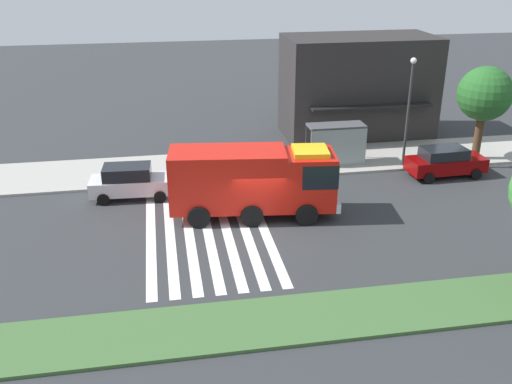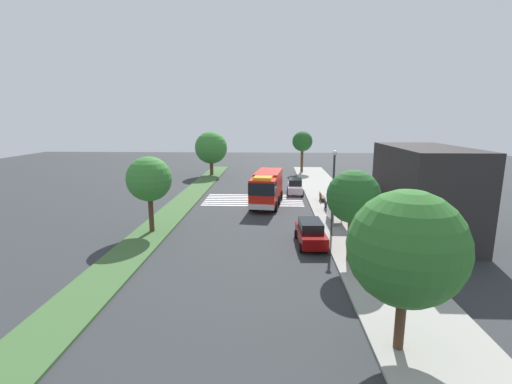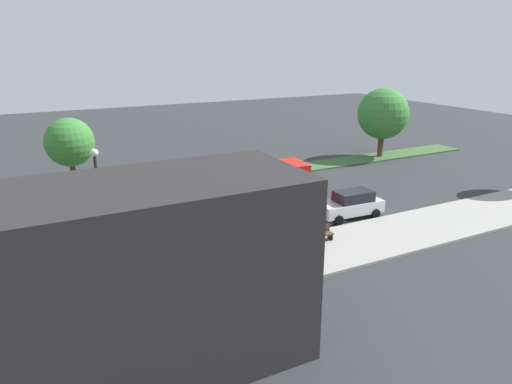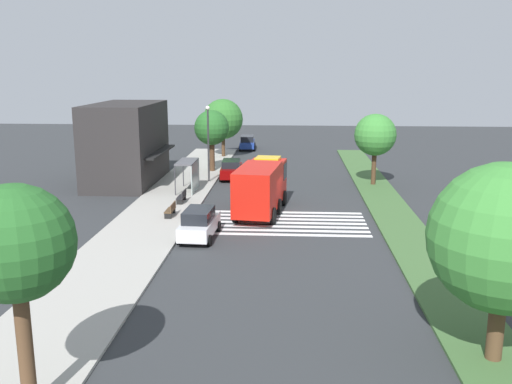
{
  "view_description": "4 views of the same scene",
  "coord_description": "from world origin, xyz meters",
  "px_view_note": "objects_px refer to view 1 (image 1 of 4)",
  "views": [
    {
      "loc": [
        -4.53,
        -24.56,
        12.67
      ],
      "look_at": [
        -0.06,
        0.92,
        1.53
      ],
      "focal_mm": 40.35,
      "sensor_mm": 36.0,
      "label": 1
    },
    {
      "loc": [
        37.5,
        2.01,
        9.1
      ],
      "look_at": [
        1.32,
        0.45,
        1.72
      ],
      "focal_mm": 25.56,
      "sensor_mm": 36.0,
      "label": 2
    },
    {
      "loc": [
        13.35,
        28.49,
        11.28
      ],
      "look_at": [
        -1.44,
        0.27,
        1.18
      ],
      "focal_mm": 33.11,
      "sensor_mm": 36.0,
      "label": 3
    },
    {
      "loc": [
        -38.28,
        -0.48,
        10.05
      ],
      "look_at": [
        1.01,
        1.96,
        1.25
      ],
      "focal_mm": 39.54,
      "sensor_mm": 36.0,
      "label": 4
    }
  ],
  "objects_px": {
    "parked_car_west": "(131,181)",
    "bus_stop_shelter": "(337,137)",
    "sidewalk_tree_west": "(485,95)",
    "street_lamp": "(409,104)",
    "bench_near_shelter": "(273,161)",
    "parked_car_mid": "(445,162)",
    "fire_truck": "(257,179)",
    "bench_west_of_shelter": "(208,165)"
  },
  "relations": [
    {
      "from": "fire_truck",
      "to": "bus_stop_shelter",
      "type": "xyz_separation_m",
      "value": [
        6.03,
        6.04,
        -0.1
      ]
    },
    {
      "from": "fire_truck",
      "to": "bench_west_of_shelter",
      "type": "bearing_deg",
      "value": 114.7
    },
    {
      "from": "parked_car_west",
      "to": "street_lamp",
      "type": "relative_size",
      "value": 0.69
    },
    {
      "from": "bus_stop_shelter",
      "to": "sidewalk_tree_west",
      "type": "height_order",
      "value": "sidewalk_tree_west"
    },
    {
      "from": "bench_near_shelter",
      "to": "parked_car_mid",
      "type": "bearing_deg",
      "value": -15.08
    },
    {
      "from": "parked_car_mid",
      "to": "bench_near_shelter",
      "type": "bearing_deg",
      "value": 162.4
    },
    {
      "from": "bus_stop_shelter",
      "to": "sidewalk_tree_west",
      "type": "xyz_separation_m",
      "value": [
        9.09,
        -0.45,
        2.38
      ]
    },
    {
      "from": "street_lamp",
      "to": "sidewalk_tree_west",
      "type": "distance_m",
      "value": 5.09
    },
    {
      "from": "parked_car_west",
      "to": "bus_stop_shelter",
      "type": "distance_m",
      "value": 12.69
    },
    {
      "from": "bus_stop_shelter",
      "to": "sidewalk_tree_west",
      "type": "bearing_deg",
      "value": -2.84
    },
    {
      "from": "parked_car_west",
      "to": "bus_stop_shelter",
      "type": "bearing_deg",
      "value": 15.08
    },
    {
      "from": "bus_stop_shelter",
      "to": "parked_car_mid",
      "type": "bearing_deg",
      "value": -24.37
    },
    {
      "from": "bench_near_shelter",
      "to": "street_lamp",
      "type": "xyz_separation_m",
      "value": [
        8.02,
        -0.85,
        3.41
      ]
    },
    {
      "from": "parked_car_mid",
      "to": "bench_west_of_shelter",
      "type": "bearing_deg",
      "value": 166.61
    },
    {
      "from": "parked_car_mid",
      "to": "fire_truck",
      "type": "bearing_deg",
      "value": -166.6
    },
    {
      "from": "fire_truck",
      "to": "bench_west_of_shelter",
      "type": "distance_m",
      "value": 6.5
    },
    {
      "from": "parked_car_mid",
      "to": "street_lamp",
      "type": "relative_size",
      "value": 0.7
    },
    {
      "from": "fire_truck",
      "to": "sidewalk_tree_west",
      "type": "xyz_separation_m",
      "value": [
        15.12,
        5.59,
        2.28
      ]
    },
    {
      "from": "bus_stop_shelter",
      "to": "sidewalk_tree_west",
      "type": "relative_size",
      "value": 0.6
    },
    {
      "from": "fire_truck",
      "to": "sidewalk_tree_west",
      "type": "height_order",
      "value": "sidewalk_tree_west"
    },
    {
      "from": "parked_car_mid",
      "to": "sidewalk_tree_west",
      "type": "height_order",
      "value": "sidewalk_tree_west"
    },
    {
      "from": "street_lamp",
      "to": "fire_truck",
      "type": "bearing_deg",
      "value": -152.69
    },
    {
      "from": "fire_truck",
      "to": "parked_car_mid",
      "type": "bearing_deg",
      "value": 22.81
    },
    {
      "from": "bus_stop_shelter",
      "to": "street_lamp",
      "type": "xyz_separation_m",
      "value": [
        4.02,
        -0.85,
        2.11
      ]
    },
    {
      "from": "parked_car_west",
      "to": "bench_west_of_shelter",
      "type": "xyz_separation_m",
      "value": [
        4.39,
        2.65,
        -0.33
      ]
    },
    {
      "from": "bench_west_of_shelter",
      "to": "sidewalk_tree_west",
      "type": "distance_m",
      "value": 17.46
    },
    {
      "from": "street_lamp",
      "to": "sidewalk_tree_west",
      "type": "height_order",
      "value": "street_lamp"
    },
    {
      "from": "bus_stop_shelter",
      "to": "fire_truck",
      "type": "bearing_deg",
      "value": -134.94
    },
    {
      "from": "bus_stop_shelter",
      "to": "parked_car_west",
      "type": "bearing_deg",
      "value": -167.92
    },
    {
      "from": "fire_truck",
      "to": "parked_car_west",
      "type": "relative_size",
      "value": 1.88
    },
    {
      "from": "parked_car_mid",
      "to": "street_lamp",
      "type": "height_order",
      "value": "street_lamp"
    },
    {
      "from": "parked_car_west",
      "to": "bench_near_shelter",
      "type": "height_order",
      "value": "parked_car_west"
    },
    {
      "from": "bench_near_shelter",
      "to": "street_lamp",
      "type": "distance_m",
      "value": 8.76
    },
    {
      "from": "bench_west_of_shelter",
      "to": "parked_car_mid",
      "type": "bearing_deg",
      "value": -10.87
    },
    {
      "from": "parked_car_west",
      "to": "parked_car_mid",
      "type": "distance_m",
      "value": 18.23
    },
    {
      "from": "street_lamp",
      "to": "sidewalk_tree_west",
      "type": "bearing_deg",
      "value": 4.52
    },
    {
      "from": "sidewalk_tree_west",
      "to": "parked_car_mid",
      "type": "bearing_deg",
      "value": -145.71
    },
    {
      "from": "bench_near_shelter",
      "to": "street_lamp",
      "type": "bearing_deg",
      "value": -6.08
    },
    {
      "from": "fire_truck",
      "to": "street_lamp",
      "type": "relative_size",
      "value": 1.3
    },
    {
      "from": "parked_car_west",
      "to": "sidewalk_tree_west",
      "type": "distance_m",
      "value": 21.83
    },
    {
      "from": "parked_car_west",
      "to": "parked_car_mid",
      "type": "height_order",
      "value": "parked_car_west"
    },
    {
      "from": "bus_stop_shelter",
      "to": "bench_near_shelter",
      "type": "distance_m",
      "value": 4.2
    }
  ]
}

